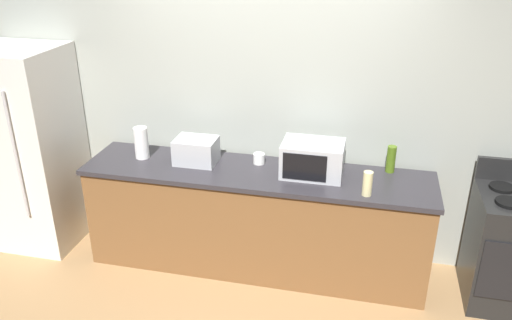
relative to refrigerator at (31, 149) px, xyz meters
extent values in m
plane|color=#A87F51|center=(2.05, -0.40, -0.90)|extent=(8.00, 8.00, 0.00)
cube|color=#9EA399|center=(2.05, 0.41, 0.45)|extent=(6.40, 0.10, 2.70)
cube|color=brown|center=(2.05, 0.00, -0.47)|extent=(2.80, 0.60, 0.86)
cube|color=#2D2B30|center=(2.05, 0.00, -0.02)|extent=(2.84, 0.64, 0.04)
cube|color=white|center=(0.00, 0.00, 0.00)|extent=(0.72, 0.70, 1.80)
cylinder|color=silver|center=(0.14, -0.37, 0.10)|extent=(0.02, 0.02, 1.10)
cube|color=black|center=(4.05, 0.00, -0.45)|extent=(0.60, 0.60, 0.90)
cylinder|color=black|center=(3.92, -0.12, 0.01)|extent=(0.18, 0.18, 0.02)
cylinder|color=black|center=(3.92, 0.12, 0.01)|extent=(0.18, 0.18, 0.02)
cube|color=#B7BABF|center=(2.50, 0.05, 0.13)|extent=(0.48, 0.34, 0.27)
cube|color=black|center=(2.46, -0.12, 0.13)|extent=(0.34, 0.01, 0.21)
cube|color=#B7BABF|center=(1.53, 0.06, 0.10)|extent=(0.34, 0.26, 0.21)
cylinder|color=white|center=(1.05, 0.05, 0.13)|extent=(0.12, 0.12, 0.27)
cylinder|color=#4C6B19|center=(3.10, 0.24, 0.11)|extent=(0.07, 0.07, 0.22)
cylinder|color=beige|center=(2.93, -0.21, 0.09)|extent=(0.07, 0.07, 0.19)
cylinder|color=white|center=(2.04, 0.16, 0.04)|extent=(0.09, 0.09, 0.09)
camera|label=1|loc=(2.89, -3.66, 1.81)|focal=36.32mm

